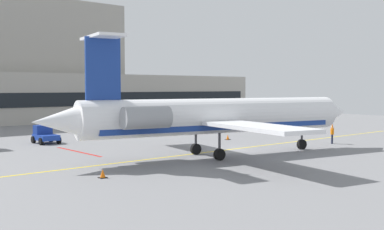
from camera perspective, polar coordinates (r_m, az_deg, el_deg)
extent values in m
cube|color=slate|center=(42.03, 4.86, -4.37)|extent=(120.00, 120.00, 0.10)
cube|color=yellow|center=(42.53, 4.16, -4.20)|extent=(108.00, 0.24, 0.01)
cube|color=red|center=(42.37, -13.52, -4.31)|extent=(0.30, 8.00, 0.01)
cube|color=#ADA89E|center=(82.53, -15.62, 2.05)|extent=(78.94, 11.18, 7.82)
cube|color=black|center=(77.46, -13.85, 1.84)|extent=(75.78, 0.12, 2.17)
cylinder|color=white|center=(38.30, 3.32, -0.10)|extent=(23.22, 7.35, 2.81)
cube|color=navy|center=(38.35, 3.32, -1.25)|extent=(20.90, 6.62, 0.51)
cone|color=white|center=(46.26, 16.54, 0.36)|extent=(3.58, 3.32, 2.76)
cone|color=white|center=(33.22, -15.68, -0.74)|extent=(4.06, 3.07, 2.39)
cube|color=white|center=(43.24, -2.03, -0.27)|extent=(5.11, 9.98, 0.28)
cube|color=white|center=(32.79, 7.86, -1.44)|extent=(5.11, 9.98, 0.28)
cylinder|color=gray|center=(36.93, -8.29, 0.07)|extent=(3.61, 2.19, 1.55)
cylinder|color=gray|center=(32.84, -5.52, -0.31)|extent=(3.61, 2.19, 1.55)
cube|color=navy|center=(34.03, -10.65, 5.50)|extent=(2.53, 0.74, 4.40)
cube|color=white|center=(34.19, -10.69, 9.19)|extent=(2.82, 4.80, 0.20)
cylinder|color=#3F3F44|center=(43.79, 13.06, -2.24)|extent=(0.20, 0.20, 1.43)
cylinder|color=black|center=(43.89, 13.04, -3.46)|extent=(0.95, 0.52, 0.90)
cylinder|color=#3F3F44|center=(39.42, 0.46, -2.76)|extent=(0.20, 0.20, 1.43)
cylinder|color=black|center=(39.53, 0.46, -4.11)|extent=(0.95, 0.52, 0.90)
cylinder|color=#3F3F44|center=(36.31, 3.32, -3.29)|extent=(0.20, 0.20, 1.43)
cylinder|color=black|center=(36.43, 3.32, -4.75)|extent=(0.95, 0.52, 0.90)
cube|color=#19389E|center=(49.43, -17.13, -2.57)|extent=(1.87, 2.89, 0.53)
cube|color=navy|center=(50.10, -17.49, -1.67)|extent=(1.65, 1.18, 0.90)
cylinder|color=black|center=(50.05, -18.51, -2.83)|extent=(0.30, 0.71, 0.70)
cylinder|color=black|center=(50.71, -16.61, -2.72)|extent=(0.30, 0.71, 0.70)
cylinder|color=black|center=(48.20, -17.68, -3.04)|extent=(0.30, 0.71, 0.70)
cylinder|color=black|center=(48.88, -15.71, -2.93)|extent=(0.30, 0.71, 0.70)
cylinder|color=white|center=(77.92, -4.10, 0.16)|extent=(5.86, 2.51, 1.86)
sphere|color=white|center=(79.37, -2.32, 0.22)|extent=(1.82, 1.82, 1.82)
sphere|color=white|center=(76.56, -5.95, 0.10)|extent=(1.82, 1.82, 1.82)
cube|color=#59595B|center=(76.99, -5.12, -0.70)|extent=(0.60, 1.67, 0.35)
cube|color=#59595B|center=(79.02, -3.11, -0.59)|extent=(0.60, 1.67, 0.35)
cylinder|color=#191E33|center=(48.97, 16.48, -2.80)|extent=(0.18, 0.18, 0.92)
cylinder|color=#191E33|center=(49.17, 16.48, -2.77)|extent=(0.18, 0.18, 0.92)
cylinder|color=orange|center=(49.00, 16.49, -1.89)|extent=(0.34, 0.34, 0.61)
sphere|color=tan|center=(48.96, 16.50, -1.40)|extent=(0.24, 0.24, 0.24)
cylinder|color=orange|center=(48.75, 16.51, -1.48)|extent=(0.37, 0.29, 0.50)
cylinder|color=#F2590C|center=(48.73, 16.51, -1.22)|extent=(0.06, 0.06, 0.28)
cylinder|color=orange|center=(49.19, 16.49, -1.43)|extent=(0.37, 0.29, 0.50)
cylinder|color=#F2590C|center=(49.17, 16.50, -1.18)|extent=(0.06, 0.06, 0.28)
cone|color=orange|center=(29.89, -10.68, -6.93)|extent=(0.36, 0.36, 0.55)
cube|color=black|center=(29.94, -10.67, -7.41)|extent=(0.47, 0.47, 0.04)
cone|color=orange|center=(50.73, 4.32, -2.67)|extent=(0.36, 0.36, 0.55)
cube|color=black|center=(50.76, 4.31, -2.96)|extent=(0.47, 0.47, 0.04)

